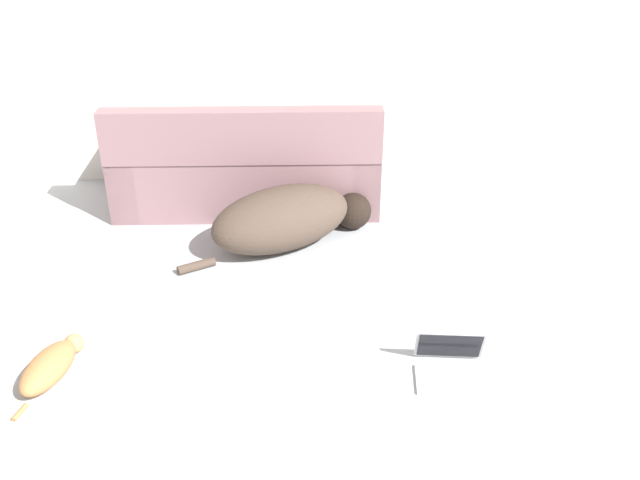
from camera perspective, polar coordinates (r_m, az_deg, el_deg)
wall_back at (r=5.50m, az=0.16°, el=18.04°), size 6.97×0.06×2.56m
couch at (r=5.24m, az=-5.83°, el=5.81°), size 1.94×0.92×0.82m
dog at (r=4.66m, az=-2.66°, el=1.75°), size 1.35×0.83×0.42m
cat at (r=3.84m, az=-20.76°, el=-9.37°), size 0.31×0.58×0.15m
laptop_open at (r=3.70m, az=10.35°, el=-9.39°), size 0.39×0.36×0.22m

